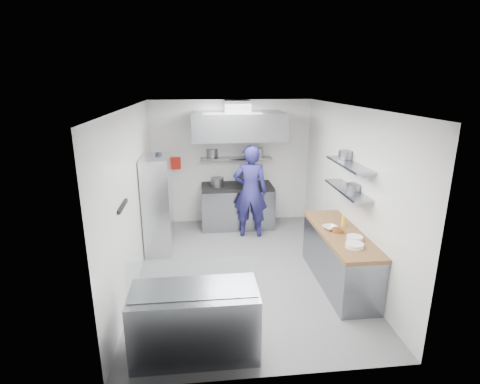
{
  "coord_description": "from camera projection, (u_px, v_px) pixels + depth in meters",
  "views": [
    {
      "loc": [
        -0.7,
        -5.88,
        3.19
      ],
      "look_at": [
        0.0,
        0.6,
        1.25
      ],
      "focal_mm": 28.0,
      "sensor_mm": 36.0,
      "label": 1
    }
  ],
  "objects": [
    {
      "name": "ceiling",
      "position": [
        244.0,
        107.0,
        5.78
      ],
      "size": [
        5.0,
        5.0,
        0.0
      ],
      "primitive_type": "plane",
      "rotation": [
        3.14,
        0.0,
        0.0
      ],
      "color": "silver",
      "rests_on": "wall_back"
    },
    {
      "name": "wire_rack",
      "position": [
        158.0,
        204.0,
        7.14
      ],
      "size": [
        0.5,
        0.9,
        1.85
      ],
      "primitive_type": "cube",
      "color": "silver",
      "rests_on": "floor"
    },
    {
      "name": "plate_stack_b",
      "position": [
        355.0,
        238.0,
        5.6
      ],
      "size": [
        0.24,
        0.24,
        0.06
      ],
      "primitive_type": "cylinder",
      "color": "white",
      "rests_on": "prep_counter_top"
    },
    {
      "name": "shelf_pot_d",
      "position": [
        346.0,
        155.0,
        6.23
      ],
      "size": [
        0.25,
        0.25,
        0.14
      ],
      "primitive_type": "cylinder",
      "color": "slate",
      "rests_on": "wall_shelf_upper"
    },
    {
      "name": "gas_range",
      "position": [
        237.0,
        207.0,
        8.46
      ],
      "size": [
        1.6,
        0.8,
        0.9
      ],
      "primitive_type": "cube",
      "color": "gray",
      "rests_on": "floor"
    },
    {
      "name": "prep_counter_top",
      "position": [
        341.0,
        234.0,
        5.91
      ],
      "size": [
        0.65,
        2.04,
        0.06
      ],
      "primitive_type": "cube",
      "color": "brown",
      "rests_on": "prep_counter_base"
    },
    {
      "name": "stock_pot_mid",
      "position": [
        245.0,
        176.0,
        8.63
      ],
      "size": [
        0.36,
        0.36,
        0.24
      ],
      "primitive_type": "cylinder",
      "color": "slate",
      "rests_on": "cooktop"
    },
    {
      "name": "wall_left",
      "position": [
        133.0,
        197.0,
        6.0
      ],
      "size": [
        2.8,
        5.0,
        0.02
      ],
      "primitive_type": "cube",
      "rotation": [
        1.57,
        0.0,
        1.57
      ],
      "color": "white",
      "rests_on": "floor"
    },
    {
      "name": "wall_shelf_upper",
      "position": [
        349.0,
        164.0,
        5.92
      ],
      "size": [
        0.3,
        1.3,
        0.04
      ],
      "primitive_type": "cube",
      "color": "gray",
      "rests_on": "wall_right"
    },
    {
      "name": "extractor_hood",
      "position": [
        238.0,
        125.0,
        7.77
      ],
      "size": [
        1.9,
        1.15,
        0.55
      ],
      "primitive_type": "cube",
      "color": "gray",
      "rests_on": "wall_back"
    },
    {
      "name": "squeeze_bottle",
      "position": [
        343.0,
        221.0,
        6.12
      ],
      "size": [
        0.05,
        0.05,
        0.18
      ],
      "primitive_type": "cylinder",
      "color": "yellow",
      "rests_on": "prep_counter_top"
    },
    {
      "name": "rack_bin_b",
      "position": [
        159.0,
        181.0,
        7.38
      ],
      "size": [
        0.13,
        0.17,
        0.15
      ],
      "primitive_type": "cube",
      "color": "yellow",
      "rests_on": "wire_rack"
    },
    {
      "name": "knife_strip",
      "position": [
        123.0,
        206.0,
        5.1
      ],
      "size": [
        0.04,
        0.55,
        0.05
      ],
      "primitive_type": "cube",
      "color": "black",
      "rests_on": "wall_left"
    },
    {
      "name": "shelf_pot_c",
      "position": [
        354.0,
        187.0,
        5.96
      ],
      "size": [
        0.24,
        0.24,
        0.1
      ],
      "primitive_type": "cylinder",
      "color": "slate",
      "rests_on": "wall_shelf_lower"
    },
    {
      "name": "display_glass",
      "position": [
        193.0,
        279.0,
        4.17
      ],
      "size": [
        1.47,
        0.19,
        0.42
      ],
      "primitive_type": "cube",
      "rotation": [
        -0.38,
        0.0,
        0.0
      ],
      "color": "silver",
      "rests_on": "display_case"
    },
    {
      "name": "over_range_shelf",
      "position": [
        236.0,
        158.0,
        8.39
      ],
      "size": [
        1.6,
        0.3,
        0.04
      ],
      "primitive_type": "cube",
      "color": "gray",
      "rests_on": "wall_back"
    },
    {
      "name": "wall_back",
      "position": [
        231.0,
        162.0,
        8.56
      ],
      "size": [
        3.6,
        2.8,
        0.02
      ],
      "primitive_type": "cube",
      "rotation": [
        1.57,
        0.0,
        0.0
      ],
      "color": "white",
      "rests_on": "floor"
    },
    {
      "name": "wall_front",
      "position": [
        273.0,
        264.0,
        3.8
      ],
      "size": [
        3.6,
        2.8,
        0.02
      ],
      "primitive_type": "cube",
      "rotation": [
        -1.57,
        0.0,
        0.0
      ],
      "color": "white",
      "rests_on": "floor"
    },
    {
      "name": "red_firebox",
      "position": [
        176.0,
        163.0,
        8.37
      ],
      "size": [
        0.22,
        0.1,
        0.26
      ],
      "primitive_type": "cube",
      "color": "#B6190E",
      "rests_on": "wall_back"
    },
    {
      "name": "copper_pan",
      "position": [
        337.0,
        230.0,
        5.89
      ],
      "size": [
        0.17,
        0.17,
        0.06
      ],
      "primitive_type": "cylinder",
      "color": "#C36E37",
      "rests_on": "prep_counter_top"
    },
    {
      "name": "wall_right",
      "position": [
        349.0,
        190.0,
        6.37
      ],
      "size": [
        2.8,
        5.0,
        0.02
      ],
      "primitive_type": "cube",
      "rotation": [
        1.57,
        0.0,
        -1.57
      ],
      "color": "white",
      "rests_on": "floor"
    },
    {
      "name": "wall_shelf_lower",
      "position": [
        347.0,
        190.0,
        6.04
      ],
      "size": [
        0.3,
        1.3,
        0.04
      ],
      "primitive_type": "cube",
      "color": "gray",
      "rests_on": "wall_right"
    },
    {
      "name": "mixing_bowl",
      "position": [
        330.0,
        228.0,
        6.0
      ],
      "size": [
        0.29,
        0.29,
        0.06
      ],
      "primitive_type": "imported",
      "rotation": [
        0.0,
        0.0,
        0.37
      ],
      "color": "white",
      "rests_on": "prep_counter_top"
    },
    {
      "name": "cooktop",
      "position": [
        237.0,
        187.0,
        8.33
      ],
      "size": [
        1.57,
        0.78,
        0.06
      ],
      "primitive_type": "cube",
      "color": "black",
      "rests_on": "gas_range"
    },
    {
      "name": "hood_duct",
      "position": [
        237.0,
        106.0,
        7.88
      ],
      "size": [
        0.55,
        0.55,
        0.24
      ],
      "primitive_type": "cube",
      "color": "slate",
      "rests_on": "extractor_hood"
    },
    {
      "name": "shelf_pot_b",
      "position": [
        257.0,
        153.0,
        8.33
      ],
      "size": [
        0.28,
        0.28,
        0.22
      ],
      "primitive_type": "cylinder",
      "color": "slate",
      "rests_on": "over_range_shelf"
    },
    {
      "name": "plate_stack_a",
      "position": [
        355.0,
        245.0,
        5.35
      ],
      "size": [
        0.26,
        0.26,
        0.06
      ],
      "primitive_type": "cylinder",
      "color": "white",
      "rests_on": "prep_counter_top"
    },
    {
      "name": "shelf_pot_a",
      "position": [
        212.0,
        152.0,
        8.48
      ],
      "size": [
        0.27,
        0.27,
        0.18
      ],
      "primitive_type": "cylinder",
      "color": "slate",
      "rests_on": "over_range_shelf"
    },
    {
      "name": "chef",
      "position": [
        250.0,
        191.0,
        7.78
      ],
      "size": [
        0.77,
        0.56,
        1.96
      ],
      "primitive_type": "imported",
      "rotation": [
        0.0,
        0.0,
        3.0
      ],
      "color": "navy",
      "rests_on": "floor"
    },
    {
      "name": "rack_jar",
      "position": [
        159.0,
        157.0,
        7.06
      ],
      "size": [
        0.12,
        0.12,
        0.18
      ],
      "primitive_type": "cylinder",
      "color": "black",
      "rests_on": "wire_rack"
    },
    {
      "name": "floor",
      "position": [
        244.0,
        270.0,
        6.58
      ],
      "size": [
        5.0,
        5.0,
        0.0
      ],
      "primitive_type": "plane",
      "color": "slate",
      "rests_on": "ground"
    },
    {
      "name": "stock_pot_left",
      "position": [
        217.0,
        182.0,
        8.21
      ],
      "size": [
        0.29,
        0.29,
        0.2
      ],
      "primitive_type": "cylinder",
      "color": "slate",
      "rests_on": "cooktop"
    },
    {
      "name": "prep_counter_base",
      "position": [
        339.0,
        259.0,
        6.04
      ],
      "size": [
        0.62,
        2.0,
        0.84
      ],
      "primitive_type": "cube",
      "color": "gray",
      "rests_on": "floor"
    },
    {
      "name": "rack_bin_a",
      "position": [
        158.0,
        211.0,
        7.13
      ],
      "size": [
        0.16,
        0.2,
        0.18
      ],
      "primitive_type": "cube",
      "color": "white",
      "rests_on": "wire_rack"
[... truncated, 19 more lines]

